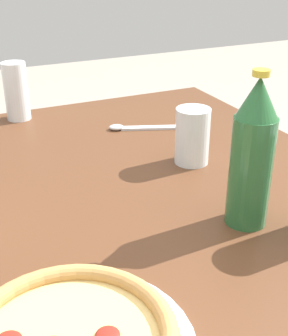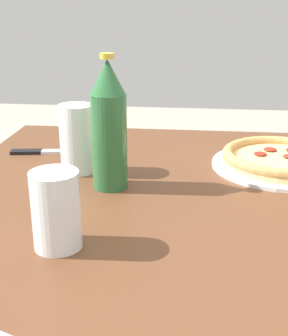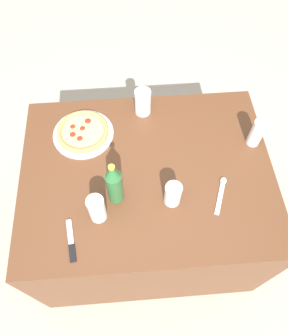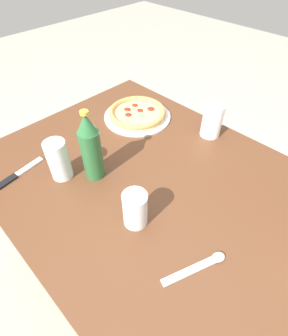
{
  "view_description": "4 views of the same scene",
  "coord_description": "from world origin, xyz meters",
  "px_view_note": "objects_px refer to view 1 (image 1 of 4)",
  "views": [
    {
      "loc": [
        0.68,
        -0.32,
        1.14
      ],
      "look_at": [
        -0.02,
        0.01,
        0.76
      ],
      "focal_mm": 50.0,
      "sensor_mm": 36.0,
      "label": 1
    },
    {
      "loc": [
        -0.7,
        -0.04,
        1.06
      ],
      "look_at": [
        0.04,
        0.04,
        0.79
      ],
      "focal_mm": 50.0,
      "sensor_mm": 36.0,
      "label": 2
    },
    {
      "loc": [
        0.07,
        0.75,
        2.02
      ],
      "look_at": [
        0.02,
        0.04,
        0.8
      ],
      "focal_mm": 35.0,
      "sensor_mm": 36.0,
      "label": 3
    },
    {
      "loc": [
        -0.43,
        0.46,
        1.38
      ],
      "look_at": [
        -0.01,
        0.03,
        0.78
      ],
      "focal_mm": 28.0,
      "sensor_mm": 36.0,
      "label": 4
    }
  ],
  "objects_px": {
    "spoon": "(137,128)",
    "glass_cola": "(192,139)",
    "beer_bottle": "(252,155)",
    "glass_red_wine": "(16,93)"
  },
  "relations": [
    {
      "from": "glass_cola",
      "to": "beer_bottle",
      "type": "distance_m",
      "value": 0.26
    },
    {
      "from": "glass_cola",
      "to": "spoon",
      "type": "xyz_separation_m",
      "value": [
        -0.23,
        -0.03,
        -0.05
      ]
    },
    {
      "from": "glass_red_wine",
      "to": "glass_cola",
      "type": "distance_m",
      "value": 0.51
    },
    {
      "from": "spoon",
      "to": "glass_cola",
      "type": "bearing_deg",
      "value": 6.7
    },
    {
      "from": "beer_bottle",
      "to": "glass_red_wine",
      "type": "bearing_deg",
      "value": -160.15
    },
    {
      "from": "glass_red_wine",
      "to": "spoon",
      "type": "relative_size",
      "value": 0.82
    },
    {
      "from": "beer_bottle",
      "to": "spoon",
      "type": "relative_size",
      "value": 1.41
    },
    {
      "from": "glass_red_wine",
      "to": "glass_cola",
      "type": "relative_size",
      "value": 1.26
    },
    {
      "from": "glass_red_wine",
      "to": "glass_cola",
      "type": "bearing_deg",
      "value": 33.03
    },
    {
      "from": "glass_cola",
      "to": "spoon",
      "type": "bearing_deg",
      "value": -173.3
    }
  ]
}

